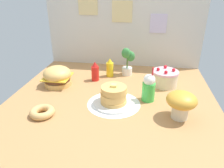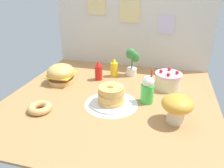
{
  "view_description": "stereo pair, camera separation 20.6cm",
  "coord_description": "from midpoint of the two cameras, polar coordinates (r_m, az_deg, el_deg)",
  "views": [
    {
      "loc": [
        26.91,
        -175.01,
        98.6
      ],
      "look_at": [
        -1.45,
        9.06,
        10.36
      ],
      "focal_mm": 34.29,
      "sensor_mm": 36.0,
      "label": 1
    },
    {
      "loc": [
        47.05,
        -170.76,
        98.6
      ],
      "look_at": [
        -1.45,
        9.06,
        10.36
      ],
      "focal_mm": 34.29,
      "sensor_mm": 36.0,
      "label": 2
    }
  ],
  "objects": [
    {
      "name": "ground_plane",
      "position": [
        2.03,
        -2.9,
        -4.08
      ],
      "size": [
        192.91,
        187.12,
        2.0
      ],
      "primitive_type": "cube",
      "color": "#B27F4C"
    },
    {
      "name": "back_wall",
      "position": [
        2.72,
        0.85,
        15.87
      ],
      "size": [
        192.91,
        4.2,
        106.9
      ],
      "color": "beige",
      "rests_on": "ground_plane"
    },
    {
      "name": "doily_mat",
      "position": [
        1.93,
        -2.59,
        -5.35
      ],
      "size": [
        47.79,
        47.79,
        0.4
      ],
      "primitive_type": "cylinder",
      "color": "white",
      "rests_on": "ground_plane"
    },
    {
      "name": "burger",
      "position": [
        2.34,
        -16.84,
        1.93
      ],
      "size": [
        28.81,
        28.81,
        20.77
      ],
      "color": "#DBA859",
      "rests_on": "ground_plane"
    },
    {
      "name": "pancake_stack",
      "position": [
        1.89,
        -2.67,
        -3.39
      ],
      "size": [
        36.93,
        36.93,
        19.01
      ],
      "color": "white",
      "rests_on": "doily_mat"
    },
    {
      "name": "layer_cake",
      "position": [
        2.28,
        11.44,
        1.53
      ],
      "size": [
        27.11,
        27.11,
        19.77
      ],
      "color": "beige",
      "rests_on": "ground_plane"
    },
    {
      "name": "ketchup_bottle",
      "position": [
        2.37,
        -7.01,
        3.19
      ],
      "size": [
        8.26,
        8.26,
        21.72
      ],
      "color": "red",
      "rests_on": "ground_plane"
    },
    {
      "name": "mustard_bottle",
      "position": [
        2.46,
        -2.97,
        4.23
      ],
      "size": [
        8.26,
        8.26,
        21.72
      ],
      "color": "yellow",
      "rests_on": "ground_plane"
    },
    {
      "name": "cream_soda_cup",
      "position": [
        1.94,
        6.79,
        -1.05
      ],
      "size": [
        11.95,
        11.95,
        32.61
      ],
      "color": "green",
      "rests_on": "ground_plane"
    },
    {
      "name": "donut_pink_glaze",
      "position": [
        1.88,
        -21.17,
        -7.03
      ],
      "size": [
        20.2,
        20.2,
        6.08
      ],
      "color": "tan",
      "rests_on": "ground_plane"
    },
    {
      "name": "potted_plant",
      "position": [
        2.48,
        1.76,
        6.29
      ],
      "size": [
        15.05,
        13.5,
        33.13
      ],
      "color": "white",
      "rests_on": "ground_plane"
    },
    {
      "name": "mushroom_stool",
      "position": [
        1.73,
        14.79,
        -4.87
      ],
      "size": [
        23.9,
        23.9,
        22.81
      ],
      "color": "beige",
      "rests_on": "ground_plane"
    }
  ]
}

